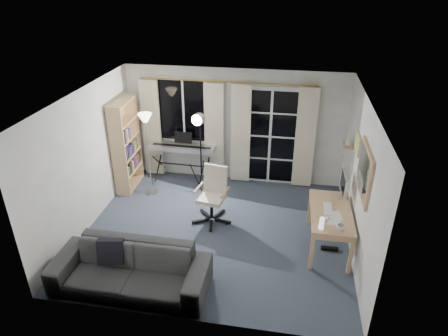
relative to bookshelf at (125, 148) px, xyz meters
The scene contains 17 objects.
floor 2.62m from the bookshelf, 30.59° to the right, with size 4.50×4.00×0.02m, color #3C4457.
window 1.43m from the bookshelf, 33.82° to the left, with size 1.20×0.08×1.40m.
french_door 2.96m from the bookshelf, 14.04° to the left, with size 1.32×0.09×2.11m.
curtains 2.09m from the bookshelf, 17.50° to the left, with size 3.60×0.07×2.13m.
bookshelf is the anchor object (origin of this frame).
torchiere_lamp 0.76m from the bookshelf, 17.42° to the right, with size 0.30×0.30×1.70m.
keyboard_piano 1.17m from the bookshelf, 22.39° to the left, with size 1.39×0.70×1.00m.
studio_light 1.63m from the bookshelf, ahead, with size 0.38×0.38×1.74m.
office_chair 2.19m from the bookshelf, 23.07° to the right, with size 0.71×0.71×1.04m.
desk 4.23m from the bookshelf, 18.61° to the right, with size 0.65×1.29×0.69m.
monitor 4.29m from the bookshelf, 12.07° to the right, with size 0.17×0.50×0.43m.
desk_clutter 4.26m from the bookshelf, 21.66° to the right, with size 0.40×0.78×0.87m.
mug 4.50m from the bookshelf, 24.25° to the right, with size 0.11×0.09×0.11m, color silver.
wall_mirror 4.68m from the bookshelf, 20.27° to the right, with size 0.04×0.94×0.74m.
framed_print 4.47m from the bookshelf, ahead, with size 0.03×0.42×0.32m.
wall_shelf 4.32m from the bookshelf, ahead, with size 0.16×0.30×0.18m.
sofa 3.07m from the bookshelf, 67.25° to the right, with size 2.22×0.66×0.87m.
Camera 1 is at (1.12, -5.63, 4.17)m, focal length 32.00 mm.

